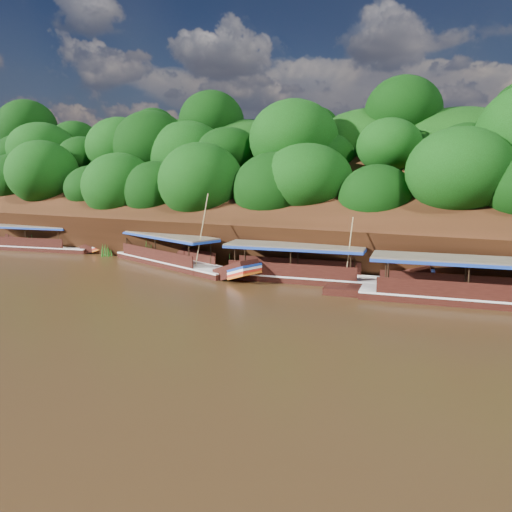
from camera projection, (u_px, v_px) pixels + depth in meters
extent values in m
plane|color=black|center=(235.00, 303.00, 30.30)|extent=(160.00, 160.00, 0.00)
cube|color=black|center=(323.00, 222.00, 43.80)|extent=(120.00, 16.12, 13.64)
cube|color=black|center=(353.00, 246.00, 53.19)|extent=(120.00, 24.00, 12.00)
ellipsoid|color=#0B3D0A|center=(23.00, 212.00, 58.05)|extent=(16.00, 8.00, 6.00)
ellipsoid|color=#0B3D0A|center=(109.00, 162.00, 61.47)|extent=(20.00, 10.00, 8.00)
ellipsoid|color=#0B3D0A|center=(257.00, 220.00, 45.58)|extent=(18.00, 8.00, 6.40)
ellipsoid|color=#0B3D0A|center=(348.00, 158.00, 49.02)|extent=(24.00, 11.00, 8.40)
cube|color=black|center=(481.00, 304.00, 29.95)|extent=(14.53, 4.46, 1.01)
cube|color=silver|center=(482.00, 296.00, 29.87)|extent=(14.54, 4.53, 0.11)
cube|color=#4F4438|center=(468.00, 259.00, 29.78)|extent=(11.51, 4.38, 0.13)
cube|color=navy|center=(468.00, 261.00, 29.80)|extent=(11.51, 4.38, 0.20)
cube|color=black|center=(305.00, 281.00, 36.20)|extent=(13.11, 4.13, 0.97)
cube|color=silver|center=(305.00, 275.00, 36.12)|extent=(13.12, 4.20, 0.11)
cube|color=black|center=(410.00, 278.00, 33.77)|extent=(3.28, 2.18, 1.82)
cube|color=navy|center=(422.00, 274.00, 33.46)|extent=(1.83, 2.05, 0.66)
cube|color=red|center=(422.00, 279.00, 33.52)|extent=(1.83, 2.05, 0.66)
cube|color=#4F4438|center=(295.00, 246.00, 36.02)|extent=(10.39, 4.09, 0.13)
cube|color=navy|center=(294.00, 247.00, 36.04)|extent=(10.39, 4.09, 0.19)
cylinder|color=tan|center=(349.00, 248.00, 34.12)|extent=(0.62, 0.64, 4.36)
cube|color=black|center=(173.00, 266.00, 42.14)|extent=(14.24, 6.86, 0.97)
cube|color=silver|center=(173.00, 261.00, 42.06)|extent=(14.26, 6.92, 0.11)
cube|color=black|center=(236.00, 270.00, 36.37)|extent=(3.74, 2.77, 1.91)
cube|color=navy|center=(245.00, 268.00, 35.69)|extent=(2.25, 2.32, 0.71)
cube|color=red|center=(245.00, 273.00, 35.75)|extent=(2.25, 2.32, 0.71)
cube|color=#4F4438|center=(166.00, 234.00, 42.33)|extent=(11.43, 6.19, 0.13)
cube|color=navy|center=(166.00, 236.00, 42.35)|extent=(11.43, 6.19, 0.19)
cylinder|color=tan|center=(202.00, 230.00, 38.38)|extent=(1.50, 0.34, 5.69)
cube|color=black|center=(40.00, 250.00, 50.64)|extent=(12.05, 4.47, 0.92)
cube|color=silver|center=(39.00, 246.00, 50.57)|extent=(12.07, 4.54, 0.10)
cube|color=black|center=(97.00, 246.00, 48.74)|extent=(3.09, 2.19, 1.70)
cube|color=navy|center=(103.00, 243.00, 48.50)|extent=(1.77, 2.00, 0.61)
cube|color=red|center=(103.00, 246.00, 48.55)|extent=(1.77, 2.00, 0.61)
cube|color=#4F4438|center=(32.00, 226.00, 50.43)|extent=(9.60, 4.31, 0.12)
cube|color=navy|center=(32.00, 227.00, 50.45)|extent=(9.60, 4.31, 0.18)
cone|color=#22701C|center=(33.00, 239.00, 51.28)|extent=(1.50, 1.50, 1.97)
cone|color=#22701C|center=(105.00, 249.00, 46.80)|extent=(1.50, 1.50, 1.46)
cone|color=#22701C|center=(154.00, 249.00, 44.30)|extent=(1.50, 1.50, 2.15)
cone|color=#22701C|center=(238.00, 262.00, 40.44)|extent=(1.50, 1.50, 1.28)
cone|color=#22701C|center=(293.00, 264.00, 38.36)|extent=(1.50, 1.50, 1.73)
cone|color=#22701C|center=(393.00, 271.00, 35.55)|extent=(1.50, 1.50, 1.74)
cone|color=#22701C|center=(485.00, 280.00, 32.90)|extent=(1.50, 1.50, 1.62)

